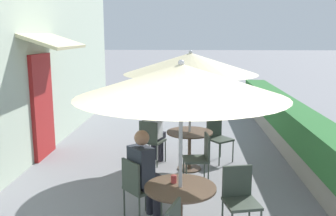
% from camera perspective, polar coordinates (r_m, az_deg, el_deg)
% --- Properties ---
extents(cafe_facade_wall, '(0.98, 10.89, 4.20)m').
position_cam_1_polar(cafe_facade_wall, '(8.31, -18.94, 7.87)').
color(cafe_facade_wall, '#B2C1AD').
rests_on(cafe_facade_wall, ground_plane).
extents(planter_hedge, '(0.60, 9.89, 1.01)m').
position_cam_1_polar(planter_hedge, '(8.26, 18.44, -3.01)').
color(planter_hedge, gray).
rests_on(planter_hedge, ground_plane).
extents(patio_table_near, '(0.85, 0.85, 0.72)m').
position_cam_1_polar(patio_table_near, '(4.55, 1.88, -13.94)').
color(patio_table_near, brown).
rests_on(patio_table_near, ground_plane).
extents(patio_umbrella_near, '(2.39, 2.39, 2.20)m').
position_cam_1_polar(patio_umbrella_near, '(4.15, 2.00, 4.17)').
color(patio_umbrella_near, '#B7B7BC').
rests_on(patio_umbrella_near, ground_plane).
extents(cafe_chair_near_left, '(0.57, 0.57, 0.87)m').
position_cam_1_polar(cafe_chair_near_left, '(5.07, -4.63, -11.61)').
color(cafe_chair_near_left, '#384238').
rests_on(cafe_chair_near_left, ground_plane).
extents(seated_patron_near_left, '(0.51, 0.51, 1.25)m').
position_cam_1_polar(seated_patron_near_left, '(5.07, -3.61, -9.53)').
color(seated_patron_near_left, '#23232D').
rests_on(seated_patron_near_left, ground_plane).
extents(cafe_chair_near_back, '(0.48, 0.48, 0.87)m').
position_cam_1_polar(cafe_chair_near_back, '(4.82, 10.86, -13.00)').
color(cafe_chair_near_back, '#384238').
rests_on(cafe_chair_near_back, ground_plane).
extents(coffee_cup_near, '(0.07, 0.07, 0.09)m').
position_cam_1_polar(coffee_cup_near, '(4.57, 0.88, -10.79)').
color(coffee_cup_near, '#B73D3D').
rests_on(coffee_cup_near, patio_table_near).
extents(patio_table_mid, '(0.85, 0.85, 0.72)m').
position_cam_1_polar(patio_table_mid, '(6.94, 3.30, -5.03)').
color(patio_table_mid, brown).
rests_on(patio_table_mid, ground_plane).
extents(patio_umbrella_mid, '(2.39, 2.39, 2.20)m').
position_cam_1_polar(patio_umbrella_mid, '(6.68, 3.44, 6.79)').
color(patio_umbrella_mid, '#B7B7BC').
rests_on(patio_umbrella_mid, ground_plane).
extents(cafe_chair_mid_left, '(0.52, 0.52, 0.87)m').
position_cam_1_polar(cafe_chair_mid_left, '(7.19, -2.60, -4.68)').
color(cafe_chair_mid_left, '#384238').
rests_on(cafe_chair_mid_left, ground_plane).
extents(seated_patron_mid_left, '(0.45, 0.49, 1.25)m').
position_cam_1_polar(seated_patron_mid_left, '(7.24, -2.20, -3.17)').
color(seated_patron_mid_left, '#23232D').
rests_on(seated_patron_mid_left, ground_plane).
extents(cafe_chair_mid_right, '(0.45, 0.45, 0.87)m').
position_cam_1_polar(cafe_chair_mid_right, '(6.23, 4.97, -7.20)').
color(cafe_chair_mid_right, '#384238').
rests_on(cafe_chair_mid_right, ground_plane).
extents(cafe_chair_mid_back, '(0.56, 0.56, 0.87)m').
position_cam_1_polar(cafe_chair_mid_back, '(7.48, 7.58, -4.15)').
color(cafe_chair_mid_back, '#384238').
rests_on(cafe_chair_mid_back, ground_plane).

